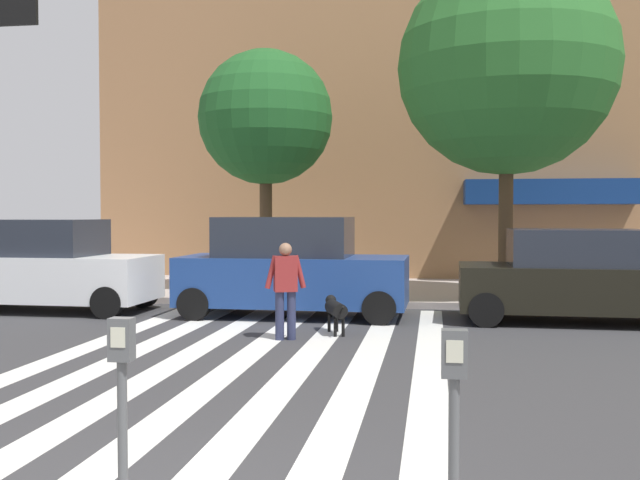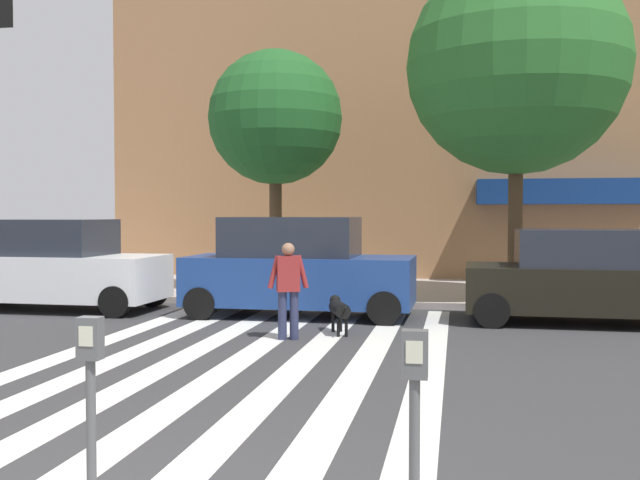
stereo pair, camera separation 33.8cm
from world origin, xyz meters
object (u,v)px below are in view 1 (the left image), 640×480
at_px(parked_car_behind_first, 291,268).
at_px(street_tree_nearest, 266,118).
at_px(pedestrian_dog_walker, 285,285).
at_px(dog_on_leash, 335,309).
at_px(parked_car_near_curb, 44,267).
at_px(street_tree_middle, 507,66).
at_px(parking_meter_second_along, 454,418).
at_px(parked_car_third_in_line, 584,278).
at_px(parking_meter_curbside, 122,397).

bearing_deg(parked_car_behind_first, street_tree_nearest, 111.13).
xyz_separation_m(pedestrian_dog_walker, dog_on_leash, (0.75, 0.74, -0.48)).
relative_size(parked_car_near_curb, street_tree_middle, 0.60).
bearing_deg(parking_meter_second_along, parked_car_near_curb, 128.23).
xyz_separation_m(parked_car_third_in_line, pedestrian_dog_walker, (-5.36, -2.79, 0.05)).
distance_m(parked_car_behind_first, dog_on_leash, 2.44).
bearing_deg(parked_car_behind_first, parking_meter_curbside, -84.32).
distance_m(parking_meter_curbside, dog_on_leash, 8.67).
xyz_separation_m(street_tree_nearest, pedestrian_dog_walker, (1.80, -6.28, -3.64)).
bearing_deg(parked_car_near_curb, parked_car_third_in_line, 0.00).
bearing_deg(dog_on_leash, parked_car_behind_first, 120.28).
distance_m(parking_meter_second_along, parked_car_near_curb, 13.81).
xyz_separation_m(street_tree_nearest, street_tree_middle, (5.90, -1.07, 0.92)).
height_order(parked_car_third_in_line, pedestrian_dog_walker, parked_car_third_in_line).
distance_m(street_tree_nearest, street_tree_middle, 6.06).
height_order(parking_meter_curbside, parked_car_third_in_line, parked_car_third_in_line).
bearing_deg(parked_car_behind_first, pedestrian_dog_walker, -80.88).
distance_m(street_tree_nearest, dog_on_leash, 7.36).
height_order(parked_car_near_curb, parked_car_third_in_line, parked_car_near_curb).
relative_size(street_tree_nearest, dog_on_leash, 5.50).
bearing_deg(parking_meter_curbside, parked_car_third_in_line, 66.10).
height_order(parking_meter_second_along, parked_car_third_in_line, parked_car_third_in_line).
bearing_deg(parked_car_near_curb, parked_car_behind_first, -0.00).
distance_m(parking_meter_second_along, street_tree_middle, 14.08).
height_order(parked_car_near_curb, dog_on_leash, parked_car_near_curb).
relative_size(parking_meter_curbside, parked_car_near_curb, 0.29).
bearing_deg(parked_car_near_curb, street_tree_nearest, 39.90).
bearing_deg(parking_meter_curbside, street_tree_nearest, 99.65).
bearing_deg(parking_meter_curbside, parking_meter_second_along, -4.13).
bearing_deg(dog_on_leash, parking_meter_second_along, -78.26).
xyz_separation_m(parking_meter_curbside, pedestrian_dog_walker, (-0.62, 7.91, -0.10)).
bearing_deg(street_tree_middle, parking_meter_second_along, -96.55).
relative_size(parking_meter_curbside, pedestrian_dog_walker, 0.83).
bearing_deg(parked_car_near_curb, street_tree_middle, 13.49).
bearing_deg(parked_car_behind_first, parking_meter_second_along, -74.41).
relative_size(parking_meter_curbside, dog_on_leash, 1.21).
bearing_deg(parking_meter_second_along, parked_car_third_in_line, 75.61).
relative_size(parked_car_behind_first, street_tree_middle, 0.60).
distance_m(street_tree_middle, pedestrian_dog_walker, 8.05).
height_order(parked_car_behind_first, pedestrian_dog_walker, parked_car_behind_first).
distance_m(parking_meter_second_along, parked_car_third_in_line, 11.20).
bearing_deg(parked_car_near_curb, pedestrian_dog_walker, -25.07).
bearing_deg(street_tree_nearest, parking_meter_second_along, -73.03).
bearing_deg(street_tree_middle, dog_on_leash, -126.86).
bearing_deg(pedestrian_dog_walker, parking_meter_second_along, -72.26).
bearing_deg(street_tree_middle, street_tree_nearest, 169.68).
height_order(parking_meter_curbside, parked_car_near_curb, parked_car_near_curb).
height_order(street_tree_middle, pedestrian_dog_walker, street_tree_middle).
bearing_deg(dog_on_leash, parked_car_third_in_line, 24.01).
distance_m(parked_car_behind_first, street_tree_middle, 6.84).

